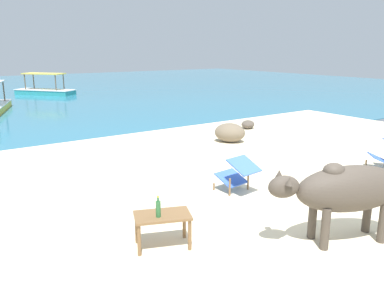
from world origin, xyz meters
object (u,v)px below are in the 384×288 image
(cow, at_px, (347,189))
(deck_chair_near, at_px, (237,173))
(boat_teal, at_px, (45,90))
(low_bench_table, at_px, (163,220))
(bottle, at_px, (158,209))

(cow, height_order, deck_chair_near, cow)
(cow, distance_m, boat_teal, 21.45)
(low_bench_table, relative_size, bottle, 2.93)
(cow, bearing_deg, bottle, -7.31)
(cow, xyz_separation_m, low_bench_table, (-2.19, 1.30, -0.37))
(boat_teal, bearing_deg, deck_chair_near, -42.34)
(deck_chair_near, bearing_deg, boat_teal, -11.07)
(deck_chair_near, bearing_deg, bottle, 107.10)
(cow, bearing_deg, low_bench_table, -9.00)
(bottle, relative_size, boat_teal, 0.08)
(cow, relative_size, deck_chair_near, 2.49)
(bottle, distance_m, deck_chair_near, 2.54)
(cow, xyz_separation_m, deck_chair_near, (0.03, 2.30, -0.38))
(bottle, xyz_separation_m, deck_chair_near, (2.31, 1.04, -0.21))
(deck_chair_near, height_order, boat_teal, boat_teal)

